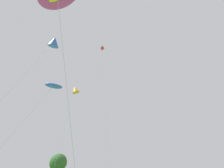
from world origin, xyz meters
TOP-DOWN VIEW (x-y plane):
  - small_kite_streamer_purple at (-2.11, 10.83)m, footprint 3.72×2.60m
  - small_kite_diamond_red at (-2.40, 11.91)m, footprint 4.57×3.77m
  - small_kite_box_yellow at (7.94, 21.95)m, footprint 2.09×2.54m
  - small_kite_triangle_green at (8.11, 15.67)m, footprint 1.32×1.01m
  - tree_pine_center at (27.22, 52.04)m, footprint 5.57×5.57m

SIDE VIEW (x-z plane):
  - small_kite_streamer_purple at x=-2.11m, z-range 3.65..11.44m
  - tree_pine_center at x=27.22m, z-range 2.40..12.90m
  - small_kite_diamond_red at x=-2.40m, z-range 5.95..19.06m
  - small_kite_box_yellow at x=7.94m, z-range 7.47..23.97m
  - small_kite_triangle_green at x=8.11m, z-range 7.55..29.63m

